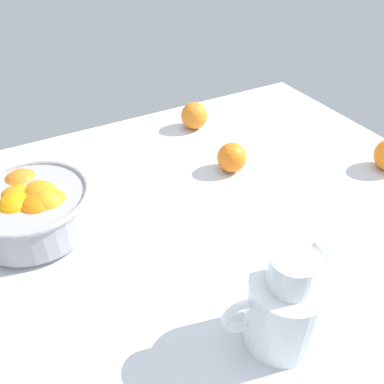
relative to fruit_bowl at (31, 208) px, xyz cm
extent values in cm
cube|color=silver|center=(27.93, -12.42, -6.82)|extent=(121.55, 93.96, 3.00)
cylinder|color=#99999E|center=(-0.01, -0.20, -4.72)|extent=(20.22, 20.22, 1.20)
cylinder|color=#99999E|center=(-0.01, -0.20, -0.48)|extent=(21.98, 21.98, 7.28)
torus|color=#99999E|center=(-0.01, -0.20, 3.15)|extent=(23.18, 23.18, 1.20)
sphere|color=orange|center=(2.31, -0.07, 1.26)|extent=(7.20, 7.20, 7.20)
sphere|color=orange|center=(2.07, 1.84, 0.13)|extent=(7.55, 7.55, 7.55)
sphere|color=orange|center=(-0.06, 6.68, 0.30)|extent=(8.12, 8.12, 8.12)
sphere|color=orange|center=(-1.74, 1.77, 0.41)|extent=(7.63, 7.63, 7.63)
sphere|color=orange|center=(-2.43, -1.22, 0.85)|extent=(7.79, 7.79, 7.79)
sphere|color=orange|center=(-3.22, -1.55, -0.25)|extent=(7.74, 7.74, 7.74)
sphere|color=orange|center=(0.95, -3.24, 0.60)|extent=(8.04, 8.04, 8.04)
sphere|color=orange|center=(3.12, -3.09, 1.32)|extent=(7.32, 7.32, 7.32)
cylinder|color=white|center=(26.82, -41.75, 0.63)|extent=(10.98, 10.98, 11.90)
cylinder|color=white|center=(26.82, -41.75, 9.08)|extent=(6.58, 6.58, 4.99)
cone|color=white|center=(31.00, -42.69, 10.82)|extent=(3.39, 3.54, 2.80)
torus|color=white|center=(20.69, -40.36, 1.82)|extent=(6.54, 2.59, 6.44)
cylinder|color=yellow|center=(26.82, -41.75, -2.31)|extent=(10.10, 10.10, 6.02)
sphere|color=orange|center=(44.83, -1.08, -1.85)|extent=(6.94, 6.94, 6.94)
sphere|color=orange|center=(47.21, 21.20, -1.68)|extent=(7.29, 7.29, 7.29)
camera|label=1|loc=(-1.96, -66.99, 49.91)|focal=38.35mm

